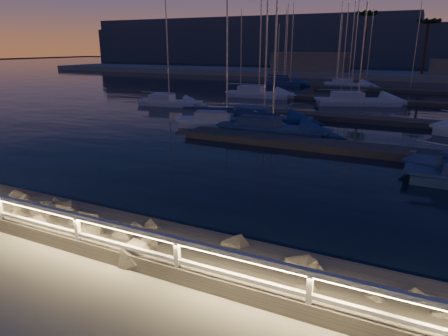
{
  "coord_description": "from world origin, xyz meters",
  "views": [
    {
      "loc": [
        2.44,
        -6.68,
        5.11
      ],
      "look_at": [
        -2.79,
        4.0,
        1.46
      ],
      "focal_mm": 32.0,
      "sensor_mm": 36.0,
      "label": 1
    }
  ],
  "objects_px": {
    "sailboat_b": "(270,128)",
    "sailboat_f": "(224,121)",
    "sailboat_e": "(262,117)",
    "sailboat_i": "(257,93)",
    "sailboat_j": "(355,100)",
    "guard_rail": "(258,270)",
    "sailboat_n": "(347,84)",
    "sailboat_m": "(284,82)",
    "sailboat_a": "(168,101)"
  },
  "relations": [
    {
      "from": "sailboat_b",
      "to": "sailboat_f",
      "type": "relative_size",
      "value": 1.02
    },
    {
      "from": "sailboat_e",
      "to": "sailboat_f",
      "type": "bearing_deg",
      "value": -132.61
    },
    {
      "from": "sailboat_b",
      "to": "sailboat_i",
      "type": "height_order",
      "value": "sailboat_i"
    },
    {
      "from": "sailboat_b",
      "to": "sailboat_j",
      "type": "relative_size",
      "value": 0.88
    },
    {
      "from": "sailboat_j",
      "to": "sailboat_f",
      "type": "bearing_deg",
      "value": -133.77
    },
    {
      "from": "sailboat_j",
      "to": "guard_rail",
      "type": "bearing_deg",
      "value": -105.22
    },
    {
      "from": "sailboat_b",
      "to": "sailboat_f",
      "type": "xyz_separation_m",
      "value": [
        -3.87,
        0.94,
        -0.01
      ]
    },
    {
      "from": "sailboat_b",
      "to": "sailboat_n",
      "type": "relative_size",
      "value": 1.07
    },
    {
      "from": "sailboat_f",
      "to": "sailboat_m",
      "type": "distance_m",
      "value": 34.51
    },
    {
      "from": "sailboat_a",
      "to": "sailboat_e",
      "type": "relative_size",
      "value": 0.9
    },
    {
      "from": "sailboat_i",
      "to": "sailboat_j",
      "type": "bearing_deg",
      "value": -12.6
    },
    {
      "from": "guard_rail",
      "to": "sailboat_a",
      "type": "height_order",
      "value": "sailboat_a"
    },
    {
      "from": "sailboat_b",
      "to": "sailboat_m",
      "type": "xyz_separation_m",
      "value": [
        -10.28,
        34.85,
        -0.0
      ]
    },
    {
      "from": "guard_rail",
      "to": "sailboat_i",
      "type": "xyz_separation_m",
      "value": [
        -14.59,
        36.94,
        -0.91
      ]
    },
    {
      "from": "sailboat_a",
      "to": "sailboat_b",
      "type": "bearing_deg",
      "value": -37.73
    },
    {
      "from": "sailboat_b",
      "to": "sailboat_f",
      "type": "bearing_deg",
      "value": 166.06
    },
    {
      "from": "guard_rail",
      "to": "sailboat_m",
      "type": "relative_size",
      "value": 3.75
    },
    {
      "from": "sailboat_j",
      "to": "sailboat_m",
      "type": "relative_size",
      "value": 1.23
    },
    {
      "from": "sailboat_i",
      "to": "sailboat_j",
      "type": "xyz_separation_m",
      "value": [
        11.21,
        -1.43,
        0.0
      ]
    },
    {
      "from": "sailboat_j",
      "to": "sailboat_b",
      "type": "bearing_deg",
      "value": -120.65
    },
    {
      "from": "sailboat_e",
      "to": "sailboat_i",
      "type": "height_order",
      "value": "sailboat_i"
    },
    {
      "from": "guard_rail",
      "to": "sailboat_j",
      "type": "distance_m",
      "value": 35.69
    },
    {
      "from": "guard_rail",
      "to": "sailboat_a",
      "type": "xyz_separation_m",
      "value": [
        -20.11,
        26.72,
        -0.96
      ]
    },
    {
      "from": "sailboat_n",
      "to": "sailboat_a",
      "type": "bearing_deg",
      "value": -106.2
    },
    {
      "from": "sailboat_e",
      "to": "sailboat_i",
      "type": "xyz_separation_m",
      "value": [
        -6.28,
        14.93,
        0.02
      ]
    },
    {
      "from": "sailboat_i",
      "to": "sailboat_j",
      "type": "height_order",
      "value": "sailboat_j"
    },
    {
      "from": "sailboat_j",
      "to": "sailboat_m",
      "type": "bearing_deg",
      "value": 106.06
    },
    {
      "from": "sailboat_a",
      "to": "sailboat_m",
      "type": "height_order",
      "value": "sailboat_m"
    },
    {
      "from": "guard_rail",
      "to": "sailboat_m",
      "type": "bearing_deg",
      "value": 107.36
    },
    {
      "from": "guard_rail",
      "to": "sailboat_n",
      "type": "relative_size",
      "value": 3.7
    },
    {
      "from": "guard_rail",
      "to": "sailboat_f",
      "type": "bearing_deg",
      "value": 117.86
    },
    {
      "from": "sailboat_i",
      "to": "sailboat_e",
      "type": "bearing_deg",
      "value": -72.52
    },
    {
      "from": "sailboat_b",
      "to": "sailboat_e",
      "type": "height_order",
      "value": "sailboat_b"
    },
    {
      "from": "guard_rail",
      "to": "sailboat_j",
      "type": "bearing_deg",
      "value": 95.45
    },
    {
      "from": "sailboat_m",
      "to": "sailboat_n",
      "type": "xyz_separation_m",
      "value": [
        9.19,
        1.34,
        -0.02
      ]
    },
    {
      "from": "guard_rail",
      "to": "sailboat_n",
      "type": "xyz_separation_m",
      "value": [
        -7.47,
        54.65,
        -0.96
      ]
    },
    {
      "from": "sailboat_a",
      "to": "sailboat_e",
      "type": "height_order",
      "value": "sailboat_e"
    },
    {
      "from": "sailboat_n",
      "to": "sailboat_b",
      "type": "bearing_deg",
      "value": -80.14
    },
    {
      "from": "sailboat_j",
      "to": "sailboat_e",
      "type": "bearing_deg",
      "value": -130.7
    },
    {
      "from": "sailboat_m",
      "to": "sailboat_f",
      "type": "bearing_deg",
      "value": -66.64
    },
    {
      "from": "guard_rail",
      "to": "sailboat_i",
      "type": "bearing_deg",
      "value": 111.55
    },
    {
      "from": "sailboat_j",
      "to": "sailboat_m",
      "type": "distance_m",
      "value": 22.21
    },
    {
      "from": "sailboat_e",
      "to": "sailboat_n",
      "type": "distance_m",
      "value": 32.65
    },
    {
      "from": "sailboat_f",
      "to": "sailboat_j",
      "type": "height_order",
      "value": "sailboat_j"
    },
    {
      "from": "sailboat_i",
      "to": "sailboat_m",
      "type": "xyz_separation_m",
      "value": [
        -2.07,
        16.37,
        -0.03
      ]
    },
    {
      "from": "guard_rail",
      "to": "sailboat_e",
      "type": "bearing_deg",
      "value": 110.69
    },
    {
      "from": "sailboat_e",
      "to": "sailboat_m",
      "type": "distance_m",
      "value": 32.4
    },
    {
      "from": "sailboat_a",
      "to": "sailboat_m",
      "type": "bearing_deg",
      "value": 75.95
    },
    {
      "from": "sailboat_e",
      "to": "sailboat_j",
      "type": "distance_m",
      "value": 14.38
    },
    {
      "from": "sailboat_e",
      "to": "sailboat_b",
      "type": "bearing_deg",
      "value": -67.35
    }
  ]
}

